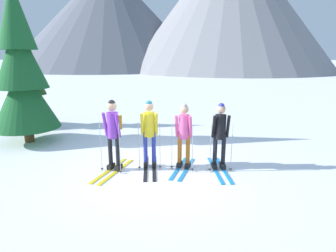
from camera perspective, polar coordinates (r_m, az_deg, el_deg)
ground_plane at (r=7.47m, az=-2.23°, el=-8.68°), size 400.00×400.00×0.00m
skier_in_purple at (r=7.20m, az=-11.08°, el=-0.96°), size 0.73×1.74×1.84m
skier_in_yellow at (r=7.31m, az=-3.83°, el=-0.79°), size 0.60×1.75×1.79m
skier_in_pink at (r=7.24m, az=3.29°, el=-1.26°), size 0.64×1.59×1.72m
skier_in_black at (r=7.28m, az=10.52°, el=-1.30°), size 0.61×1.76×1.75m
pine_tree_near at (r=10.45m, az=-27.69°, el=9.74°), size 2.16×2.16×5.21m
pine_tree_mid at (r=12.77m, az=-26.26°, el=7.48°), size 1.57×1.57×3.79m
mountain_ridge_distant at (r=61.60m, az=-1.00°, el=22.54°), size 65.99×47.74×25.04m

